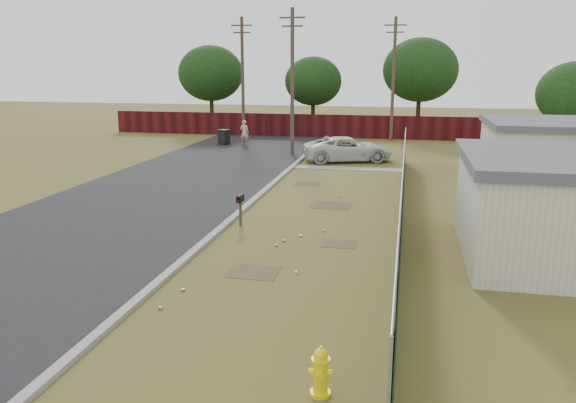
% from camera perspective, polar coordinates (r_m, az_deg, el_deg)
% --- Properties ---
extents(ground, '(120.00, 120.00, 0.00)m').
position_cam_1_polar(ground, '(20.16, 2.46, -2.40)').
color(ground, brown).
rests_on(ground, ground).
extents(street, '(15.10, 60.00, 0.12)m').
position_cam_1_polar(street, '(29.44, -7.97, 2.67)').
color(street, black).
rests_on(street, ground).
extents(chainlink_fence, '(0.10, 27.06, 2.02)m').
position_cam_1_polar(chainlink_fence, '(20.69, 11.51, 0.05)').
color(chainlink_fence, '#909498').
rests_on(chainlink_fence, ground).
extents(privacy_fence, '(30.00, 0.12, 1.80)m').
position_cam_1_polar(privacy_fence, '(45.29, 0.23, 7.76)').
color(privacy_fence, '#470F12').
rests_on(privacy_fence, ground).
extents(utility_poles, '(12.60, 8.24, 9.00)m').
position_cam_1_polar(utility_poles, '(40.37, 2.27, 12.42)').
color(utility_poles, brown).
rests_on(utility_poles, ground).
extents(horizon_trees, '(33.32, 31.94, 7.78)m').
position_cam_1_polar(horizon_trees, '(42.74, 9.05, 12.25)').
color(horizon_trees, '#372918').
rests_on(horizon_trees, ground).
extents(fire_hydrant, '(0.42, 0.41, 0.92)m').
position_cam_1_polar(fire_hydrant, '(10.11, 3.33, -16.95)').
color(fire_hydrant, yellow).
rests_on(fire_hydrant, ground).
extents(mailbox, '(0.18, 0.49, 1.14)m').
position_cam_1_polar(mailbox, '(19.90, -4.87, 0.03)').
color(mailbox, brown).
rests_on(mailbox, ground).
extents(pickup_truck, '(5.73, 4.01, 1.45)m').
position_cam_1_polar(pickup_truck, '(33.67, 6.11, 5.32)').
color(pickup_truck, silver).
rests_on(pickup_truck, ground).
extents(pedestrian, '(0.71, 0.52, 1.79)m').
position_cam_1_polar(pedestrian, '(40.46, -4.44, 7.00)').
color(pedestrian, '#C8B492').
rests_on(pedestrian, ground).
extents(trash_bin, '(0.89, 0.96, 1.09)m').
position_cam_1_polar(trash_bin, '(40.85, -6.52, 6.54)').
color(trash_bin, black).
rests_on(trash_bin, ground).
extents(scattered_litter, '(2.92, 12.58, 0.07)m').
position_cam_1_polar(scattered_litter, '(17.70, -0.84, -4.55)').
color(scattered_litter, silver).
rests_on(scattered_litter, ground).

